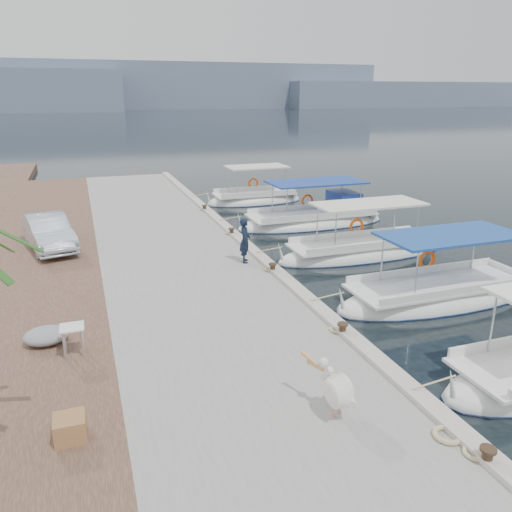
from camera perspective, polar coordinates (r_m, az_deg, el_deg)
The scene contains 17 objects.
ground at distance 16.41m, azimuth 4.93°, elevation -5.06°, with size 400.00×400.00×0.00m, color black.
concrete_quay at distance 19.99m, azimuth -8.85°, elevation -0.13°, with size 6.00×40.00×0.50m, color gray.
quay_curb at distance 20.54m, azimuth -1.26°, elevation 1.49°, with size 0.44×40.00×0.12m, color #B0A89C.
cobblestone_strip at distance 19.80m, azimuth -23.20°, elevation -1.63°, with size 4.00×40.00×0.50m, color #4F342A.
distant_hills at distance 218.19m, azimuth -10.31°, elevation 18.21°, with size 330.00×60.00×18.00m.
fishing_caique_b at distance 17.38m, azimuth 20.14°, elevation -4.37°, with size 7.45×2.43×2.83m.
fishing_caique_c at distance 21.14m, azimuth 11.95°, elevation 0.34°, with size 7.52×2.16×2.83m.
fishing_caique_d at distance 25.81m, azimuth 6.59°, elevation 3.99°, with size 8.02×2.63×2.83m.
fishing_caique_e at distance 30.93m, azimuth -0.19°, elevation 6.37°, with size 6.04×2.33×2.83m.
mooring_bollards at distance 17.32m, azimuth 1.92°, elevation -1.27°, with size 0.28×20.28×0.33m.
pelican at distance 10.00m, azimuth 9.15°, elevation -14.78°, with size 0.75×1.39×1.08m.
fisherman at distance 18.19m, azimuth -1.27°, elevation 1.80°, with size 0.60×0.40×1.66m, color black.
parked_car at distance 21.50m, azimuth -22.63°, elevation 2.54°, with size 1.43×4.11×1.36m, color silver.
wooden_crate at distance 10.06m, azimuth -20.49°, elevation -17.92°, with size 0.55×0.55×0.44m, color brown.
tarp_bundle at distance 13.62m, azimuth -22.85°, elevation -8.38°, with size 1.10×0.90×0.40m, color gray.
folding_table at distance 12.68m, azimuth -20.22°, elevation -8.42°, with size 0.55×0.55×0.73m.
rope_coil at distance 10.22m, azimuth 21.04°, elevation -18.56°, with size 0.54×0.54×0.10m, color #C6B284.
Camera 1 is at (-6.28, -13.72, 6.46)m, focal length 35.00 mm.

